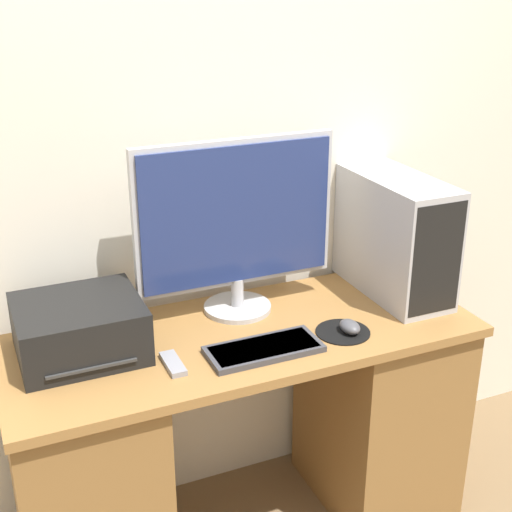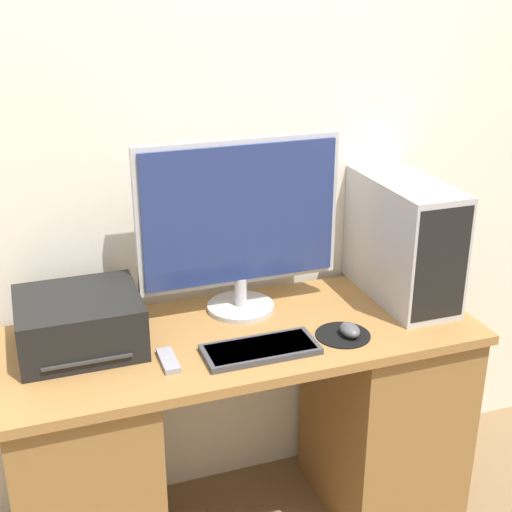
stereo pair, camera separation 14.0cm
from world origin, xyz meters
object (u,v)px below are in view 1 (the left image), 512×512
at_px(monitor, 236,220).
at_px(printer, 80,329).
at_px(keyboard, 264,349).
at_px(computer_tower, 395,236).
at_px(remote_control, 173,364).
at_px(mouse, 350,327).

relative_size(monitor, printer, 1.85).
distance_m(keyboard, computer_tower, 0.63).
xyz_separation_m(computer_tower, printer, (-1.04, -0.00, -0.12)).
relative_size(computer_tower, printer, 1.32).
xyz_separation_m(keyboard, printer, (-0.48, 0.20, 0.07)).
height_order(monitor, remote_control, monitor).
relative_size(monitor, keyboard, 1.94).
bearing_deg(mouse, monitor, 131.03).
bearing_deg(mouse, printer, 164.87).
distance_m(keyboard, mouse, 0.28).
bearing_deg(computer_tower, monitor, 171.60).
height_order(computer_tower, printer, computer_tower).
height_order(keyboard, printer, printer).
distance_m(monitor, printer, 0.56).
relative_size(mouse, computer_tower, 0.17).
bearing_deg(keyboard, computer_tower, 19.87).
bearing_deg(remote_control, keyboard, -6.33).
relative_size(keyboard, mouse, 4.15).
distance_m(computer_tower, printer, 1.05).
xyz_separation_m(keyboard, remote_control, (-0.26, 0.03, -0.00)).
relative_size(keyboard, remote_control, 2.60).
distance_m(printer, remote_control, 0.29).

